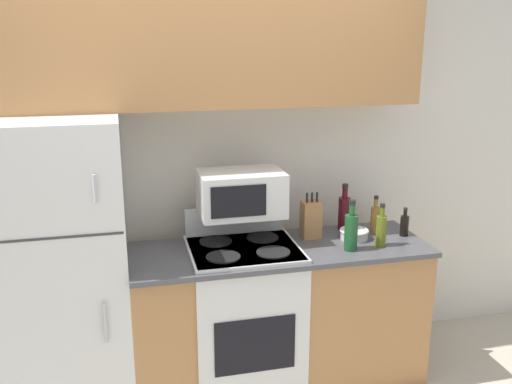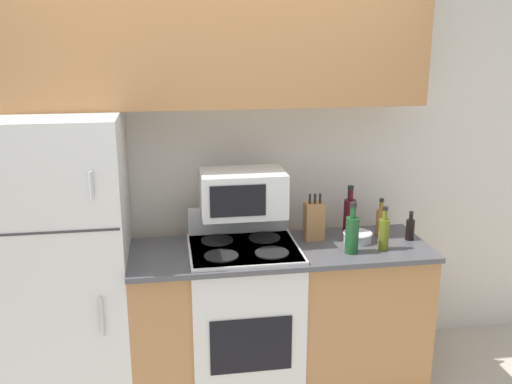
{
  "view_description": "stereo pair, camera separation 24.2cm",
  "coord_description": "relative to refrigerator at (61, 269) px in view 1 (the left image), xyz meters",
  "views": [
    {
      "loc": [
        -0.51,
        -2.74,
        2.11
      ],
      "look_at": [
        0.21,
        0.25,
        1.24
      ],
      "focal_mm": 40.0,
      "sensor_mm": 36.0,
      "label": 1
    },
    {
      "loc": [
        -0.27,
        -2.79,
        2.11
      ],
      "look_at": [
        0.21,
        0.25,
        1.24
      ],
      "focal_mm": 40.0,
      "sensor_mm": 36.0,
      "label": 2
    }
  ],
  "objects": [
    {
      "name": "stove",
      "position": [
        1.02,
        -0.08,
        -0.38
      ],
      "size": [
        0.64,
        0.58,
        1.07
      ],
      "color": "silver",
      "rests_on": "ground_plane"
    },
    {
      "name": "microwave",
      "position": [
        1.03,
        0.03,
        0.36
      ],
      "size": [
        0.49,
        0.33,
        0.26
      ],
      "color": "silver",
      "rests_on": "stove"
    },
    {
      "name": "bottle_vinegar",
      "position": [
        1.88,
        0.02,
        0.14
      ],
      "size": [
        0.06,
        0.06,
        0.24
      ],
      "color": "olive",
      "rests_on": "lower_cabinets"
    },
    {
      "name": "bowl",
      "position": [
        1.71,
        -0.06,
        0.08
      ],
      "size": [
        0.18,
        0.18,
        0.06
      ],
      "color": "silver",
      "rests_on": "lower_cabinets"
    },
    {
      "name": "bottle_wine_green",
      "position": [
        1.62,
        -0.22,
        0.16
      ],
      "size": [
        0.08,
        0.08,
        0.3
      ],
      "color": "#194C23",
      "rests_on": "lower_cabinets"
    },
    {
      "name": "bottle_soy_sauce",
      "position": [
        2.04,
        -0.07,
        0.12
      ],
      "size": [
        0.05,
        0.05,
        0.18
      ],
      "color": "black",
      "rests_on": "lower_cabinets"
    },
    {
      "name": "lower_cabinets",
      "position": [
        1.24,
        -0.07,
        -0.4
      ],
      "size": [
        1.75,
        0.6,
        0.89
      ],
      "color": "#B27A47",
      "rests_on": "ground_plane"
    },
    {
      "name": "bottle_olive_oil",
      "position": [
        1.82,
        -0.2,
        0.15
      ],
      "size": [
        0.06,
        0.06,
        0.26
      ],
      "color": "#5B6619",
      "rests_on": "lower_cabinets"
    },
    {
      "name": "bottle_wine_red",
      "position": [
        1.72,
        0.12,
        0.16
      ],
      "size": [
        0.08,
        0.08,
        0.3
      ],
      "color": "#470F19",
      "rests_on": "lower_cabinets"
    },
    {
      "name": "refrigerator",
      "position": [
        0.0,
        0.0,
        0.0
      ],
      "size": [
        0.73,
        0.72,
        1.7
      ],
      "color": "silver",
      "rests_on": "ground_plane"
    },
    {
      "name": "wall_back",
      "position": [
        0.88,
        0.38,
        0.43
      ],
      "size": [
        8.0,
        0.05,
        2.55
      ],
      "color": "silver",
      "rests_on": "ground_plane"
    },
    {
      "name": "upper_cabinets",
      "position": [
        0.88,
        0.18,
        1.22
      ],
      "size": [
        2.48,
        0.36,
        0.74
      ],
      "color": "#B27A47",
      "rests_on": "refrigerator"
    },
    {
      "name": "knife_block",
      "position": [
        1.47,
        0.03,
        0.16
      ],
      "size": [
        0.11,
        0.1,
        0.29
      ],
      "color": "#B27A47",
      "rests_on": "lower_cabinets"
    }
  ]
}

